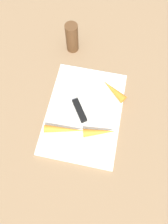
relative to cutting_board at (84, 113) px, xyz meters
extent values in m
plane|color=#8C6D4C|center=(0.00, 0.00, -0.01)|extent=(1.40, 1.40, 0.00)
cube|color=silver|center=(0.00, 0.00, 0.00)|extent=(0.36, 0.26, 0.01)
cube|color=#B7B7BC|center=(0.08, 0.07, 0.01)|extent=(0.10, 0.08, 0.00)
cube|color=black|center=(0.00, 0.02, 0.01)|extent=(0.09, 0.07, 0.01)
cone|color=orange|center=(-0.07, -0.07, 0.02)|extent=(0.06, 0.11, 0.03)
cone|color=orange|center=(0.10, -0.09, 0.02)|extent=(0.08, 0.10, 0.03)
cone|color=orange|center=(-0.08, 0.05, 0.02)|extent=(0.05, 0.14, 0.03)
cylinder|color=brown|center=(0.27, 0.10, 0.05)|extent=(0.05, 0.05, 0.12)
camera|label=1|loc=(-0.26, -0.05, 0.67)|focal=32.37mm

